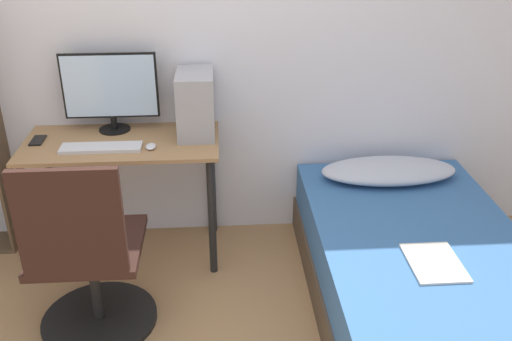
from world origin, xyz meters
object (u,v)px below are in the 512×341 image
monitor (110,89)px  keyboard (101,148)px  pc_tower (196,104)px  office_chair (89,269)px  bed (422,283)px

monitor → keyboard: monitor is taller
keyboard → pc_tower: bearing=20.6°
office_chair → keyboard: size_ratio=2.28×
bed → keyboard: size_ratio=4.52×
keyboard → office_chair: bearing=-90.4°
bed → pc_tower: 1.56m
office_chair → keyboard: office_chair is taller
bed → pc_tower: bearing=145.0°
office_chair → monitor: monitor is taller
keyboard → pc_tower: size_ratio=1.20×
office_chair → monitor: bearing=87.7°
office_chair → monitor: 1.07m
monitor → pc_tower: bearing=-10.2°
monitor → pc_tower: size_ratio=1.49×
bed → keyboard: keyboard is taller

